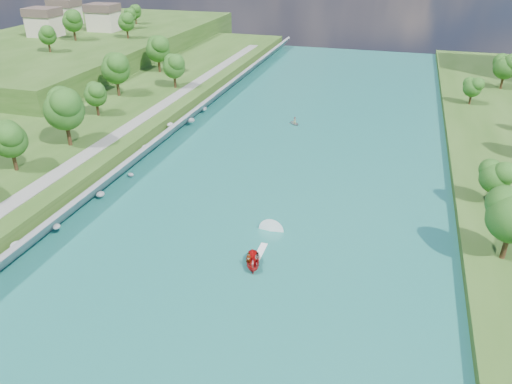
% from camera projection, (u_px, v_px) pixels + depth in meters
% --- Properties ---
extents(ground, '(260.00, 260.00, 0.00)m').
position_uv_depth(ground, '(227.00, 274.00, 60.79)').
color(ground, '#2D5119').
rests_on(ground, ground).
extents(river_water, '(55.00, 240.00, 0.10)m').
position_uv_depth(river_water, '(270.00, 199.00, 77.83)').
color(river_water, '#1B6861').
rests_on(river_water, ground).
extents(berm_west, '(45.00, 240.00, 3.50)m').
position_uv_depth(berm_west, '(2.00, 154.00, 89.64)').
color(berm_west, '#2D5119').
rests_on(berm_west, ground).
extents(ridge_west, '(60.00, 120.00, 9.00)m').
position_uv_depth(ridge_west, '(83.00, 48.00, 160.53)').
color(ridge_west, '#2D5119').
rests_on(ridge_west, ground).
extents(riprap_bank, '(4.32, 236.00, 4.28)m').
position_uv_depth(riprap_bank, '(119.00, 171.00, 82.98)').
color(riprap_bank, slate).
rests_on(riprap_bank, ground).
extents(riverside_path, '(3.00, 200.00, 0.10)m').
position_uv_depth(riverside_path, '(85.00, 156.00, 84.41)').
color(riverside_path, gray).
rests_on(riverside_path, berm_west).
extents(ridge_houses, '(29.50, 29.50, 8.40)m').
position_uv_depth(ridge_houses, '(71.00, 17.00, 162.31)').
color(ridge_houses, beige).
rests_on(ridge_houses, ridge_west).
extents(trees_ridge, '(18.97, 54.31, 10.40)m').
position_uv_depth(trees_ridge, '(99.00, 22.00, 150.90)').
color(trees_ridge, '#155118').
rests_on(trees_ridge, ridge_west).
extents(motorboat, '(3.60, 18.93, 2.22)m').
position_uv_depth(motorboat, '(256.00, 255.00, 62.99)').
color(motorboat, '#AC0D0F').
rests_on(motorboat, river_water).
extents(raft, '(3.28, 3.34, 1.63)m').
position_uv_depth(raft, '(295.00, 123.00, 108.52)').
color(raft, gray).
rests_on(raft, river_water).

